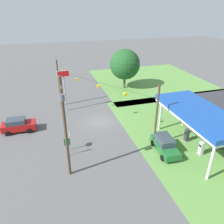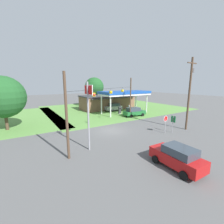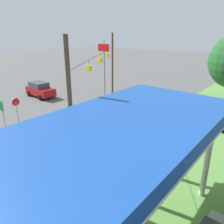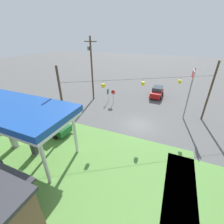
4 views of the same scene
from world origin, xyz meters
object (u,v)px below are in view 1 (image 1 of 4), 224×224
Objects in this scene: route_sign at (67,144)px; tree_west_verge at (125,64)px; utility_pole_main at (65,125)px; fuel_pump_far at (201,149)px; gas_station_canopy at (199,114)px; stop_sign_roadside at (69,137)px; car_at_pumps_front at (165,145)px; car_on_crossroad at (18,125)px; stop_sign_overhead at (64,82)px; car_at_pumps_rear at (215,133)px; fuel_pump_near at (187,136)px.

route_sign is 24.56m from tree_west_verge.
utility_pole_main is 27.03m from tree_west_verge.
gas_station_canopy is at bearing 179.94° from fuel_pump_far.
utility_pole_main is (4.21, -0.57, 4.04)m from stop_sign_roadside.
route_sign is at bearing -97.60° from car_at_pumps_front.
car_on_crossroad is (-10.30, -20.70, -3.64)m from gas_station_canopy.
fuel_pump_far is 0.38× the size of car_on_crossroad.
car_at_pumps_front is at bearing 34.05° from stop_sign_overhead.
car_at_pumps_rear is 0.98× the size of car_on_crossroad.
gas_station_canopy is at bearing 79.60° from route_sign.
fuel_pump_far is at bearing 69.10° from car_at_pumps_front.
stop_sign_roadside is at bearing -104.98° from gas_station_canopy.
car_on_crossroad is at bearing -142.14° from route_sign.
fuel_pump_near is 0.38× the size of car_on_crossroad.
car_at_pumps_rear is 0.55× the size of tree_west_verge.
car_on_crossroad is 9.03m from stop_sign_roadside.
route_sign is at bearing -105.73° from fuel_pump_far.
stop_sign_roadside is (-2.41, -14.42, 1.00)m from fuel_pump_near.
fuel_pump_near is at bearing 80.63° from car_at_pumps_rear.
fuel_pump_near is at bearing 96.83° from utility_pole_main.
car_at_pumps_rear is 0.62× the size of stop_sign_overhead.
car_at_pumps_rear is 0.42× the size of utility_pole_main.
stop_sign_overhead is 0.88× the size of tree_west_verge.
fuel_pump_far is 4.31m from car_at_pumps_rear.
car_on_crossroad is 9.33m from stop_sign_overhead.
stop_sign_overhead is 2.95× the size of route_sign.
car_at_pumps_front reaches higher than fuel_pump_near.
gas_station_canopy is 4.83× the size of route_sign.
car_at_pumps_front is 19.68m from car_on_crossroad.
car_at_pumps_rear is 22.83m from stop_sign_overhead.
car_at_pumps_front is 22.85m from tree_west_verge.
route_sign is (1.14, -0.38, -0.10)m from stop_sign_roadside.
route_sign is at bearing -100.40° from gas_station_canopy.
gas_station_canopy is 4.07m from fuel_pump_far.
stop_sign_roadside is at bearing -110.22° from fuel_pump_far.
fuel_pump_far is 4.14m from car_at_pumps_front.
car_on_crossroad reaches higher than car_at_pumps_front.
fuel_pump_near is at bearing -99.49° from stop_sign_roadside.
utility_pole_main reaches higher than fuel_pump_far.
stop_sign_roadside is at bearing -99.49° from fuel_pump_near.
utility_pole_main is at bearing 172.30° from stop_sign_roadside.
fuel_pump_near is at bearing 2.16° from tree_west_verge.
route_sign reaches higher than fuel_pump_near.
car_at_pumps_rear reaches higher than fuel_pump_far.
gas_station_canopy is at bearing 102.58° from car_at_pumps_rear.
gas_station_canopy reaches higher than fuel_pump_far.
car_at_pumps_rear is at bearing 83.76° from route_sign.
utility_pole_main reaches higher than stop_sign_roadside.
stop_sign_roadside reaches higher than car_on_crossroad.
stop_sign_overhead reaches higher than car_at_pumps_front.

